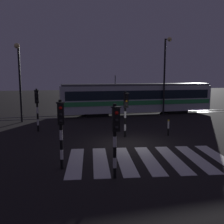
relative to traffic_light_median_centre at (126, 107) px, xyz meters
name	(u,v)px	position (x,y,z in m)	size (l,w,h in m)	color
ground_plane	(131,144)	(-0.20, -1.71, -2.01)	(120.00, 120.00, 0.00)	black
rail_near	(98,116)	(-0.20, 8.81, -2.00)	(80.00, 0.12, 0.03)	#59595E
rail_far	(96,114)	(-0.20, 10.24, -2.00)	(80.00, 0.12, 0.03)	#59595E
crosswalk_zebra	(149,160)	(-0.20, -4.60, -2.00)	(8.38, 5.35, 0.02)	silver
traffic_light_median_centre	(126,107)	(0.00, 0.00, 0.00)	(0.36, 0.42, 3.05)	black
traffic_light_corner_far_left	(37,103)	(-5.74, 3.20, 0.07)	(0.36, 0.42, 3.15)	black
traffic_light_corner_near_left	(61,124)	(-4.38, -4.87, 0.01)	(0.36, 0.42, 3.06)	black
traffic_light_kerb_mid_left	(115,130)	(-2.37, -6.41, -0.03)	(0.36, 0.42, 3.00)	black
street_lamp_trackside_right	(166,68)	(6.55, 7.79, 2.87)	(0.44, 1.21, 7.78)	black
street_lamp_trackside_left	(19,73)	(-7.32, 7.31, 2.30)	(0.44, 1.21, 6.73)	black
tram	(137,98)	(4.19, 9.52, -0.26)	(16.28, 2.58, 4.15)	silver
bollard_island_edge	(168,127)	(3.01, -0.22, -1.45)	(0.12, 0.12, 1.11)	black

